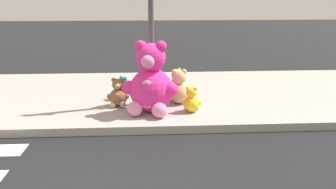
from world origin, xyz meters
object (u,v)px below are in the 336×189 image
at_px(plush_teal, 123,90).
at_px(sign_pole, 151,20).
at_px(plush_yellow, 191,102).
at_px(plush_brown, 118,95).
at_px(plush_tan, 179,89).
at_px(plush_lime, 176,84).
at_px(plush_pink_large, 151,84).
at_px(plush_white, 153,82).

bearing_deg(plush_teal, sign_pole, -27.48).
bearing_deg(sign_pole, plush_yellow, -39.59).
xyz_separation_m(plush_brown, plush_teal, (0.07, 0.49, -0.03)).
distance_m(plush_yellow, plush_tan, 0.63).
xyz_separation_m(plush_lime, plush_tan, (-0.01, -0.67, 0.05)).
relative_size(sign_pole, plush_yellow, 6.36).
distance_m(plush_lime, plush_brown, 1.49).
xyz_separation_m(sign_pole, plush_teal, (-0.62, 0.32, -1.50)).
height_order(plush_pink_large, plush_tan, plush_pink_large).
xyz_separation_m(plush_lime, plush_yellow, (0.18, -1.26, -0.04)).
distance_m(plush_pink_large, plush_white, 1.48).
bearing_deg(plush_yellow, sign_pole, 140.41).
xyz_separation_m(plush_pink_large, plush_teal, (-0.59, 0.91, -0.35)).
height_order(plush_pink_large, plush_teal, plush_pink_large).
relative_size(plush_teal, plush_yellow, 1.00).
distance_m(plush_brown, plush_teal, 0.49).
bearing_deg(plush_lime, plush_white, 157.54).
height_order(sign_pole, plush_pink_large, sign_pole).
bearing_deg(plush_teal, plush_tan, -16.63).
relative_size(sign_pole, plush_brown, 5.46).
bearing_deg(plush_yellow, plush_brown, 162.53).
bearing_deg(plush_yellow, plush_tan, 108.07).
bearing_deg(plush_tan, plush_teal, 163.37).
relative_size(plush_lime, plush_yellow, 1.19).
distance_m(sign_pole, plush_yellow, 1.79).
xyz_separation_m(plush_lime, plush_brown, (-1.25, -0.81, -0.00)).
xyz_separation_m(plush_pink_large, plush_yellow, (0.78, -0.03, -0.35)).
relative_size(plush_white, plush_yellow, 1.22).
relative_size(sign_pole, plush_tan, 4.42).
height_order(sign_pole, plush_brown, sign_pole).
height_order(sign_pole, plush_white, sign_pole).
bearing_deg(plush_lime, plush_yellow, -81.78).
xyz_separation_m(plush_yellow, plush_tan, (-0.19, 0.59, 0.09)).
xyz_separation_m(plush_white, plush_yellow, (0.70, -1.47, -0.04)).
relative_size(plush_lime, plush_tan, 0.82).
distance_m(plush_brown, plush_tan, 1.25).
distance_m(sign_pole, plush_brown, 1.62).
distance_m(plush_white, plush_brown, 1.26).
distance_m(plush_pink_large, plush_teal, 1.14).
distance_m(plush_lime, plush_tan, 0.67).
height_order(plush_brown, plush_teal, plush_brown).
height_order(plush_lime, plush_white, plush_white).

